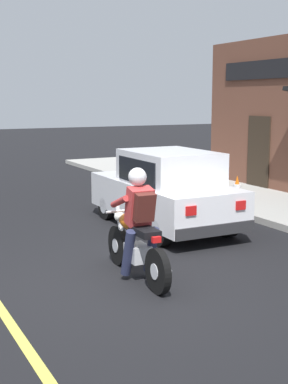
# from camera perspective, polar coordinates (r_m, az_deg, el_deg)

# --- Properties ---
(ground_plane) EXTENTS (80.00, 80.00, 0.00)m
(ground_plane) POSITION_cam_1_polar(r_m,az_deg,el_deg) (7.64, -1.79, -9.72)
(ground_plane) COLOR black
(sidewalk_curb) EXTENTS (2.60, 22.00, 0.14)m
(sidewalk_curb) POSITION_cam_1_polar(r_m,az_deg,el_deg) (12.95, 13.78, -1.50)
(sidewalk_curb) COLOR #ADAAA3
(sidewalk_curb) RESTS_ON ground
(motorcycle_with_rider) EXTENTS (0.57, 2.02, 1.62)m
(motorcycle_with_rider) POSITION_cam_1_polar(r_m,az_deg,el_deg) (7.66, -0.74, -4.38)
(motorcycle_with_rider) COLOR black
(motorcycle_with_rider) RESTS_ON ground
(car_hatchback) EXTENTS (1.69, 3.80, 1.57)m
(car_hatchback) POSITION_cam_1_polar(r_m,az_deg,el_deg) (10.65, 2.25, 0.16)
(car_hatchback) COLOR black
(car_hatchback) RESTS_ON ground
(traffic_cone) EXTENTS (0.36, 0.36, 0.60)m
(traffic_cone) POSITION_cam_1_polar(r_m,az_deg,el_deg) (13.21, 9.89, 0.45)
(traffic_cone) COLOR black
(traffic_cone) RESTS_ON sidewalk_curb
(fire_hydrant) EXTENTS (0.36, 0.24, 0.88)m
(fire_hydrant) POSITION_cam_1_polar(r_m,az_deg,el_deg) (15.43, 2.38, 2.47)
(fire_hydrant) COLOR red
(fire_hydrant) RESTS_ON sidewalk_curb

